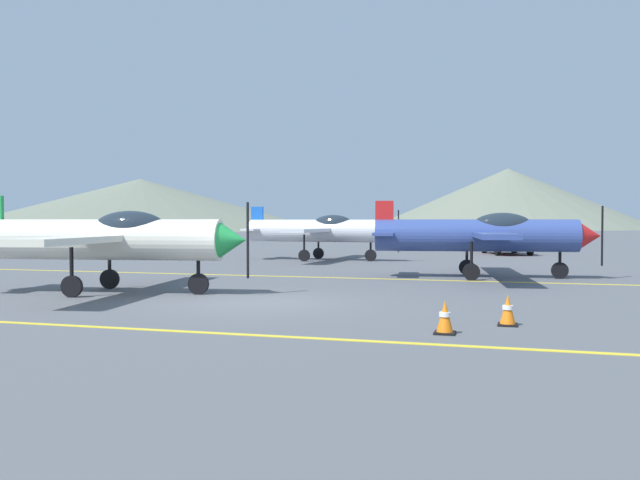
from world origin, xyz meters
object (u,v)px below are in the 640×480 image
(car_sedan, at_px, (506,240))
(traffic_cone_side, at_px, (445,317))
(airplane_mid, at_px, (484,234))
(airplane_far, at_px, (321,230))
(airplane_near, at_px, (109,238))
(traffic_cone_front, at_px, (508,310))

(car_sedan, bearing_deg, traffic_cone_side, -90.55)
(airplane_mid, bearing_deg, airplane_far, 135.18)
(airplane_near, distance_m, traffic_cone_front, 10.88)
(airplane_far, height_order, traffic_cone_front, airplane_far)
(airplane_near, xyz_separation_m, traffic_cone_front, (10.44, -2.82, -1.20))
(airplane_near, distance_m, traffic_cone_side, 10.34)
(airplane_mid, distance_m, airplane_far, 11.60)
(airplane_near, xyz_separation_m, airplane_mid, (9.40, 7.89, 0.00))
(airplane_near, height_order, airplane_mid, same)
(airplane_near, bearing_deg, car_sedan, 68.49)
(airplane_mid, relative_size, airplane_far, 1.00)
(airplane_mid, height_order, traffic_cone_front, airplane_mid)
(airplane_near, bearing_deg, traffic_cone_front, -15.10)
(car_sedan, distance_m, traffic_cone_front, 27.45)
(airplane_far, distance_m, traffic_cone_front, 21.07)
(airplane_near, relative_size, car_sedan, 1.90)
(traffic_cone_front, distance_m, traffic_cone_side, 1.63)
(airplane_near, xyz_separation_m, car_sedan, (9.70, 24.62, -0.64))
(airplane_near, height_order, car_sedan, airplane_near)
(airplane_far, distance_m, car_sedan, 12.09)
(airplane_far, relative_size, traffic_cone_front, 14.89)
(traffic_cone_front, bearing_deg, airplane_near, 164.90)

